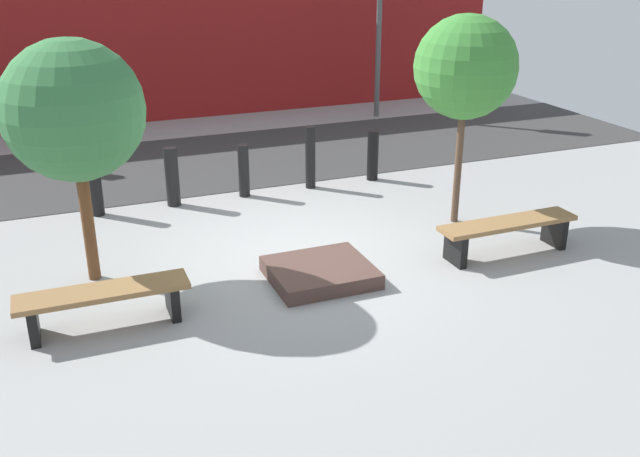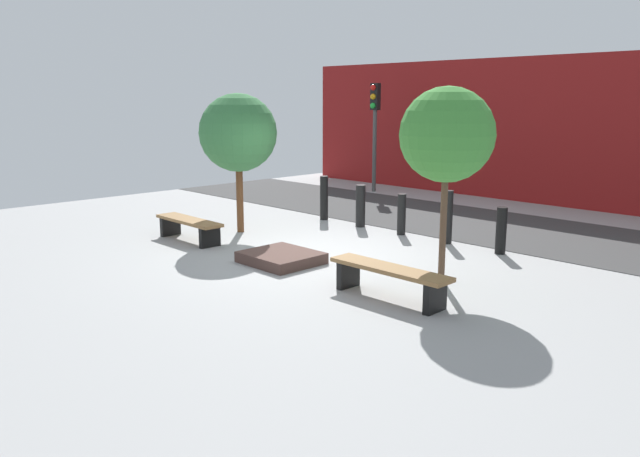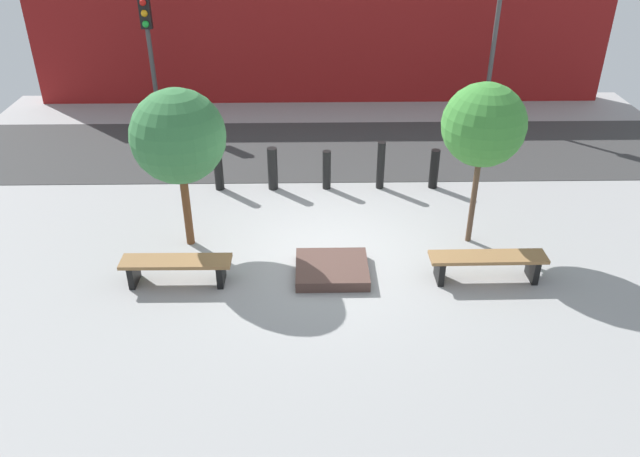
% 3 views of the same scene
% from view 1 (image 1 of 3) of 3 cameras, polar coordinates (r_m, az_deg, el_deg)
% --- Properties ---
extents(ground_plane, '(18.00, 18.00, 0.00)m').
position_cam_1_polar(ground_plane, '(9.31, -1.61, -2.28)').
color(ground_plane, '#989898').
extents(road_strip, '(18.00, 3.70, 0.01)m').
position_cam_1_polar(road_strip, '(13.51, -8.54, 5.38)').
color(road_strip, '#373737').
rests_on(road_strip, ground).
extents(building_facade, '(16.20, 0.50, 3.86)m').
position_cam_1_polar(building_facade, '(16.80, -12.17, 15.14)').
color(building_facade, maroon).
rests_on(building_facade, ground).
extents(bench_left, '(1.80, 0.44, 0.44)m').
position_cam_1_polar(bench_left, '(7.89, -16.92, -5.46)').
color(bench_left, black).
rests_on(bench_left, ground).
extents(bench_right, '(1.92, 0.43, 0.47)m').
position_cam_1_polar(bench_right, '(9.58, 14.77, -0.10)').
color(bench_right, black).
rests_on(bench_right, ground).
extents(planter_bed, '(1.21, 1.09, 0.19)m').
position_cam_1_polar(planter_bed, '(8.67, 0.02, -3.53)').
color(planter_bed, '#4E3730').
rests_on(planter_bed, ground).
extents(tree_behind_left_bench, '(1.60, 1.60, 2.88)m').
position_cam_1_polar(tree_behind_left_bench, '(8.50, -19.14, 8.85)').
color(tree_behind_left_bench, brown).
rests_on(tree_behind_left_bench, ground).
extents(tree_behind_right_bench, '(1.41, 1.41, 2.95)m').
position_cam_1_polar(tree_behind_right_bench, '(10.07, 11.58, 12.49)').
color(tree_behind_right_bench, brown).
rests_on(tree_behind_right_bench, ground).
extents(bollard_far_left, '(0.19, 0.19, 1.02)m').
position_cam_1_polar(bollard_far_left, '(11.06, -17.57, 3.52)').
color(bollard_far_left, black).
rests_on(bollard_far_left, ground).
extents(bollard_left, '(0.21, 0.21, 0.92)m').
position_cam_1_polar(bollard_left, '(11.20, -11.75, 4.07)').
color(bollard_left, black).
rests_on(bollard_left, ground).
extents(bollard_center, '(0.18, 0.18, 0.85)m').
position_cam_1_polar(bollard_center, '(11.44, -6.12, 4.62)').
color(bollard_center, black).
rests_on(bollard_center, ground).
extents(bollard_right, '(0.17, 0.17, 1.04)m').
position_cam_1_polar(bollard_right, '(11.76, -0.77, 5.71)').
color(bollard_right, black).
rests_on(bollard_right, ground).
extents(bollard_far_right, '(0.19, 0.19, 0.86)m').
position_cam_1_polar(bollard_far_right, '(12.22, 4.24, 5.85)').
color(bollard_far_right, black).
rests_on(bollard_far_right, ground).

